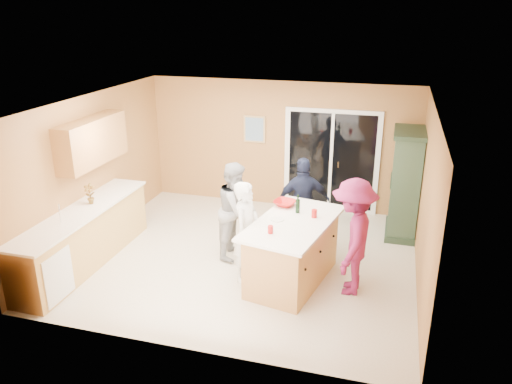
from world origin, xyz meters
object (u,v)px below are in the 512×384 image
(woman_white, at_px, (247,232))
(woman_navy, at_px, (303,203))
(green_hutch, at_px, (405,185))
(woman_magenta, at_px, (353,237))
(woman_grey, at_px, (236,210))
(kitchen_island, at_px, (292,253))

(woman_white, bearing_deg, woman_navy, -15.32)
(green_hutch, bearing_deg, woman_magenta, -107.45)
(woman_grey, xyz_separation_m, woman_magenta, (1.96, -0.64, 0.06))
(woman_grey, xyz_separation_m, woman_navy, (1.00, 0.65, -0.01))
(woman_grey, bearing_deg, green_hutch, -55.67)
(woman_white, height_order, woman_grey, woman_grey)
(kitchen_island, distance_m, woman_navy, 1.29)
(green_hutch, relative_size, woman_grey, 1.20)
(kitchen_island, distance_m, woman_magenta, 0.97)
(green_hutch, bearing_deg, kitchen_island, -125.68)
(woman_navy, xyz_separation_m, woman_magenta, (0.96, -1.29, 0.07))
(woman_magenta, bearing_deg, woman_white, -84.71)
(kitchen_island, relative_size, green_hutch, 1.05)
(woman_grey, bearing_deg, woman_navy, -53.87)
(kitchen_island, xyz_separation_m, woman_white, (-0.68, -0.14, 0.33))
(woman_magenta, bearing_deg, green_hutch, 164.63)
(kitchen_island, height_order, woman_grey, woman_grey)
(green_hutch, height_order, woman_navy, green_hutch)
(woman_grey, bearing_deg, woman_magenta, -105.16)
(green_hutch, xyz_separation_m, woman_navy, (-1.67, -0.97, -0.15))
(green_hutch, relative_size, woman_navy, 1.22)
(woman_white, height_order, woman_magenta, woman_magenta)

